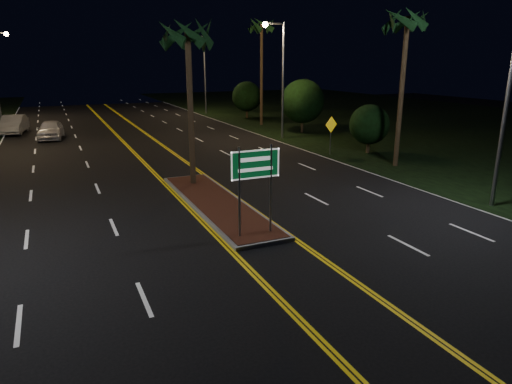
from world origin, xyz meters
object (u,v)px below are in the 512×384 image
car_far (13,123)px  warning_sign (331,130)px  highway_sign (255,173)px  streetlight_right_near (505,73)px  median_island (216,203)px  palm_right_near (408,22)px  shrub_mid (303,101)px  streetlight_right_far (202,65)px  palm_right_far (262,27)px  shrub_near (369,125)px  shrub_far (247,96)px  palm_median (188,35)px  car_near (50,128)px  streetlight_right_mid (279,67)px

car_far → warning_sign: bearing=-35.6°
highway_sign → streetlight_right_near: size_ratio=0.36×
median_island → palm_right_near: (12.50, 3.00, 8.13)m
shrub_mid → warning_sign: bearing=-108.7°
streetlight_right_far → palm_right_far: bearing=-79.7°
palm_right_near → shrub_near: bearing=76.0°
streetlight_right_near → shrub_far: streetlight_right_near is taller
highway_sign → shrub_mid: size_ratio=0.69×
palm_median → shrub_far: size_ratio=2.10×
highway_sign → car_far: highway_sign is taller
highway_sign → warning_sign: size_ratio=1.25×
palm_right_far → shrub_far: (1.00, 6.00, -6.81)m
streetlight_right_near → shrub_mid: 22.45m
shrub_far → car_near: 21.27m
streetlight_right_near → warning_sign: bearing=89.1°
streetlight_right_mid → car_near: 19.10m
warning_sign → car_far: bearing=121.5°
shrub_mid → car_near: 21.13m
shrub_far → warning_sign: size_ratio=1.54×
streetlight_right_far → car_far: 22.03m
median_island → car_near: size_ratio=1.97×
streetlight_right_far → shrub_far: 7.56m
streetlight_right_near → shrub_mid: (3.39, 22.00, -2.93)m
car_near → shrub_mid: bearing=-7.3°
highway_sign → palm_right_near: 15.55m
median_island → streetlight_right_far: size_ratio=1.14×
median_island → palm_right_near: palm_right_near is taller
streetlight_right_near → warning_sign: 13.18m
highway_sign → palm_right_far: size_ratio=0.31×
shrub_near → warning_sign: bearing=168.2°
palm_median → streetlight_right_near: bearing=-38.7°
car_near → warning_sign: warning_sign is taller
median_island → warning_sign: (10.80, 7.56, 1.59)m
streetlight_right_near → streetlight_right_mid: size_ratio=1.00×
streetlight_right_far → car_far: (-19.85, -8.29, -4.74)m
shrub_near → shrub_mid: (0.50, 10.00, 0.78)m
palm_right_near → car_near: (-18.85, 19.34, -7.34)m
streetlight_right_far → car_near: streetlight_right_far is taller
shrub_near → car_near: bearing=142.3°
median_island → highway_sign: highway_sign is taller
palm_median → palm_right_far: palm_right_far is taller
median_island → highway_sign: 4.80m
shrub_far → car_far: 23.19m
warning_sign → streetlight_right_far: bearing=75.6°
car_far → highway_sign: bearing=-65.3°
shrub_mid → car_far: size_ratio=0.84×
palm_right_far → streetlight_right_far: bearing=100.3°
palm_median → palm_right_far: (12.80, 19.50, 1.87)m
car_near → warning_sign: 22.66m
palm_right_near → streetlight_right_near: bearing=-103.3°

